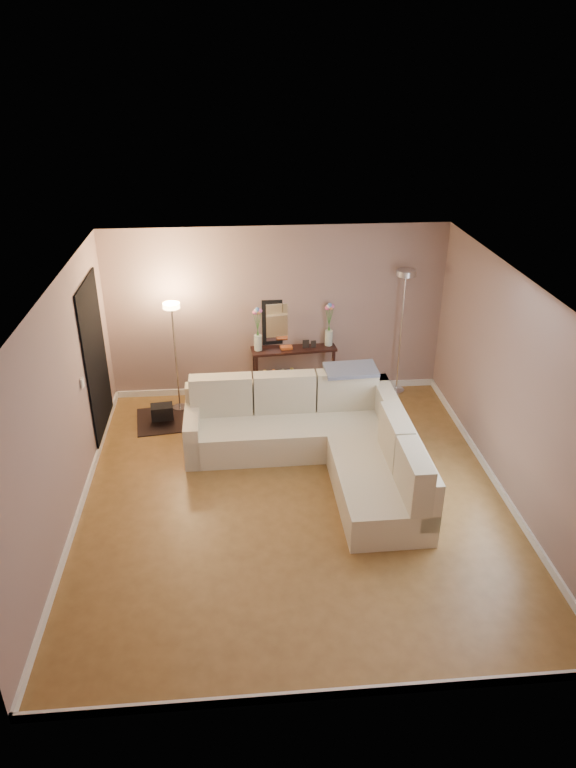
{
  "coord_description": "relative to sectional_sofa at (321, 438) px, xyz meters",
  "views": [
    {
      "loc": [
        -0.61,
        -6.21,
        4.67
      ],
      "look_at": [
        0.0,
        0.8,
        1.1
      ],
      "focal_mm": 30.0,
      "sensor_mm": 36.0,
      "label": 1
    }
  ],
  "objects": [
    {
      "name": "leaning_mirror",
      "position": [
        -0.19,
        2.08,
        0.8
      ],
      "size": [
        0.9,
        0.12,
        0.71
      ],
      "color": "black",
      "rests_on": "console_table"
    },
    {
      "name": "wall_right",
      "position": [
        2.09,
        -0.7,
        0.94
      ],
      "size": [
        0.02,
        5.5,
        2.6
      ],
      "primitive_type": "cube",
      "color": "gray",
      "rests_on": "ground"
    },
    {
      "name": "wall_back",
      "position": [
        -0.42,
        2.06,
        0.94
      ],
      "size": [
        5.0,
        0.02,
        2.6
      ],
      "primitive_type": "cube",
      "color": "gray",
      "rests_on": "ground"
    },
    {
      "name": "black_bag",
      "position": [
        -2.12,
        1.15,
        -0.16
      ],
      "size": [
        0.33,
        0.25,
        0.2
      ],
      "primitive_type": "cube",
      "rotation": [
        0.0,
        0.0,
        0.13
      ],
      "color": "black",
      "rests_on": "charcoal_rug"
    },
    {
      "name": "charcoal_rug",
      "position": [
        -1.96,
        1.27,
        -0.35
      ],
      "size": [
        1.18,
        0.94,
        0.01
      ],
      "primitive_type": "cube",
      "rotation": [
        0.0,
        0.0,
        0.13
      ],
      "color": "black",
      "rests_on": "floor"
    },
    {
      "name": "throw_blanket",
      "position": [
        0.48,
        0.69,
        0.62
      ],
      "size": [
        0.72,
        0.44,
        0.09
      ],
      "primitive_type": "cube",
      "rotation": [
        0.1,
        0.0,
        0.06
      ],
      "color": "slate",
      "rests_on": "sectional_sofa"
    },
    {
      "name": "switch_plate",
      "position": [
        -2.9,
        0.15,
        0.84
      ],
      "size": [
        0.02,
        0.08,
        0.12
      ],
      "primitive_type": "cube",
      "color": "white",
      "rests_on": "ground"
    },
    {
      "name": "doorway",
      "position": [
        -2.9,
        1.0,
        0.74
      ],
      "size": [
        0.02,
        1.2,
        2.2
      ],
      "primitive_type": "cube",
      "color": "black",
      "rests_on": "ground"
    },
    {
      "name": "baseboard_right",
      "position": [
        2.07,
        -0.7,
        -0.31
      ],
      "size": [
        0.03,
        5.5,
        0.1
      ],
      "primitive_type": "cube",
      "color": "white",
      "rests_on": "ground"
    },
    {
      "name": "flower_vase_left",
      "position": [
        -0.71,
        1.87,
        0.72
      ],
      "size": [
        0.15,
        0.13,
        0.67
      ],
      "color": "silver",
      "rests_on": "console_table"
    },
    {
      "name": "floor",
      "position": [
        -0.42,
        -0.7,
        -0.36
      ],
      "size": [
        5.0,
        5.5,
        0.01
      ],
      "primitive_type": "cube",
      "color": "olive",
      "rests_on": "ground"
    },
    {
      "name": "baseboard_left",
      "position": [
        -2.9,
        -0.7,
        -0.31
      ],
      "size": [
        0.03,
        5.5,
        0.1
      ],
      "primitive_type": "cube",
      "color": "white",
      "rests_on": "ground"
    },
    {
      "name": "ceiling",
      "position": [
        -0.42,
        -0.7,
        2.25
      ],
      "size": [
        5.0,
        5.5,
        0.01
      ],
      "primitive_type": "cube",
      "color": "white",
      "rests_on": "ground"
    },
    {
      "name": "baseboard_back",
      "position": [
        -0.42,
        2.03,
        -0.31
      ],
      "size": [
        5.0,
        0.03,
        0.1
      ],
      "primitive_type": "cube",
      "color": "white",
      "rests_on": "ground"
    },
    {
      "name": "floor_lamp_unlit",
      "position": [
        1.45,
        1.87,
        1.03
      ],
      "size": [
        0.34,
        0.34,
        1.96
      ],
      "color": "silver",
      "rests_on": "floor"
    },
    {
      "name": "sectional_sofa",
      "position": [
        0.0,
        0.0,
        0.0
      ],
      "size": [
        2.78,
        2.65,
        0.97
      ],
      "color": "beige",
      "rests_on": "floor"
    },
    {
      "name": "baseboard_front",
      "position": [
        -0.42,
        -3.44,
        -0.31
      ],
      "size": [
        5.0,
        0.03,
        0.1
      ],
      "primitive_type": "cube",
      "color": "white",
      "rests_on": "ground"
    },
    {
      "name": "table_decor",
      "position": [
        -0.17,
        1.88,
        0.47
      ],
      "size": [
        0.55,
        0.13,
        0.13
      ],
      "color": "#BF5421",
      "rests_on": "console_table"
    },
    {
      "name": "console_table",
      "position": [
        -0.25,
        1.91,
        0.08
      ],
      "size": [
        1.3,
        0.46,
        0.78
      ],
      "color": "black",
      "rests_on": "floor"
    },
    {
      "name": "flower_vase_right",
      "position": [
        0.36,
        1.96,
        0.72
      ],
      "size": [
        0.15,
        0.13,
        0.67
      ],
      "color": "silver",
      "rests_on": "console_table"
    },
    {
      "name": "wall_front",
      "position": [
        -0.42,
        -3.46,
        0.94
      ],
      "size": [
        5.0,
        0.02,
        2.6
      ],
      "primitive_type": "cube",
      "color": "gray",
      "rests_on": "ground"
    },
    {
      "name": "wall_left",
      "position": [
        -2.93,
        -0.7,
        0.94
      ],
      "size": [
        0.02,
        5.5,
        2.6
      ],
      "primitive_type": "cube",
      "color": "gray",
      "rests_on": "ground"
    },
    {
      "name": "floor_lamp_lit",
      "position": [
        -1.91,
        1.6,
        0.81
      ],
      "size": [
        0.26,
        0.26,
        1.66
      ],
      "color": "silver",
      "rests_on": "floor"
    }
  ]
}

